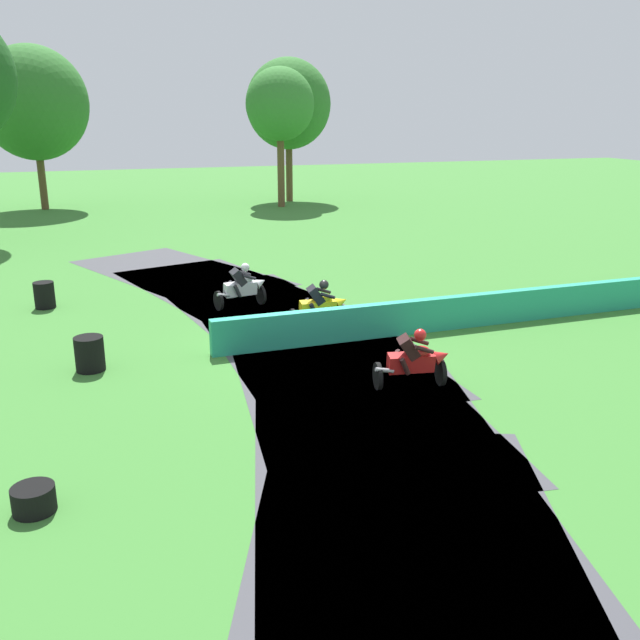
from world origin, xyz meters
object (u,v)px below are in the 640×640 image
object	(u,v)px
motorcycle_chase_yellow	(321,305)
motorcycle_trailing_white	(243,286)
motorcycle_lead_red	(414,360)
tire_stack_near	(34,499)
tire_stack_mid_a	(90,354)
tire_stack_mid_b	(44,295)

from	to	relation	value
motorcycle_chase_yellow	motorcycle_trailing_white	world-z (taller)	motorcycle_trailing_white
motorcycle_lead_red	motorcycle_chase_yellow	size ratio (longest dim) A/B	1.01
motorcycle_lead_red	motorcycle_trailing_white	distance (m)	7.78
motorcycle_lead_red	motorcycle_trailing_white	world-z (taller)	motorcycle_trailing_white
motorcycle_lead_red	tire_stack_near	size ratio (longest dim) A/B	2.68
motorcycle_chase_yellow	motorcycle_trailing_white	xyz separation A→B (m)	(-1.56, 2.76, 0.00)
tire_stack_mid_a	tire_stack_mid_b	xyz separation A→B (m)	(-1.21, 6.01, 0.00)
motorcycle_lead_red	motorcycle_trailing_white	xyz separation A→B (m)	(-2.07, 7.50, 0.01)
motorcycle_lead_red	tire_stack_near	world-z (taller)	motorcycle_lead_red
motorcycle_trailing_white	tire_stack_mid_b	bearing A→B (deg)	161.93
motorcycle_trailing_white	tire_stack_mid_a	world-z (taller)	motorcycle_trailing_white
motorcycle_chase_yellow	tire_stack_near	world-z (taller)	motorcycle_chase_yellow
motorcycle_lead_red	motorcycle_trailing_white	size ratio (longest dim) A/B	1.00
motorcycle_trailing_white	tire_stack_mid_b	size ratio (longest dim) A/B	2.12
motorcycle_chase_yellow	motorcycle_lead_red	bearing A→B (deg)	-83.80
tire_stack_near	tire_stack_mid_b	xyz separation A→B (m)	(-0.31, 11.94, 0.20)
motorcycle_lead_red	motorcycle_trailing_white	bearing A→B (deg)	105.44
tire_stack_mid_b	motorcycle_chase_yellow	bearing A→B (deg)	-32.44
tire_stack_mid_a	motorcycle_chase_yellow	bearing A→B (deg)	12.99
tire_stack_near	tire_stack_mid_a	world-z (taller)	tire_stack_mid_a
motorcycle_trailing_white	tire_stack_mid_a	distance (m)	6.12
motorcycle_lead_red	tire_stack_mid_a	bearing A→B (deg)	152.97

